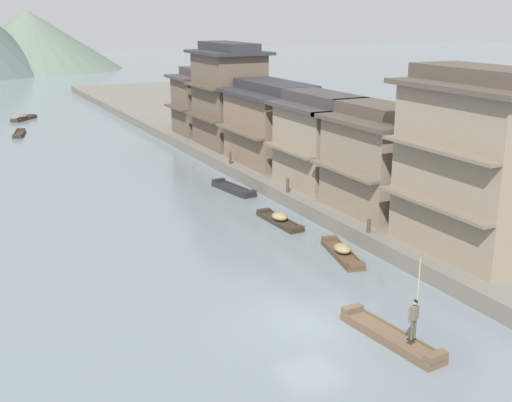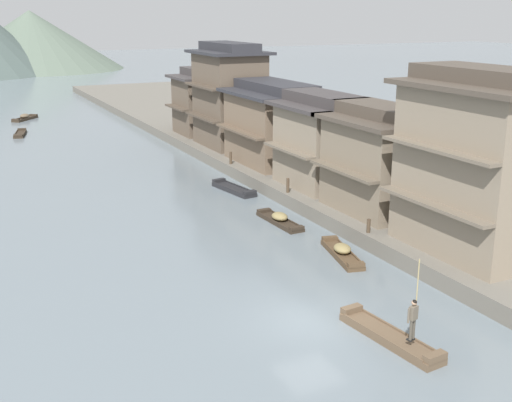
{
  "view_description": "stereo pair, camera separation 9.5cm",
  "coord_description": "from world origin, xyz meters",
  "px_view_note": "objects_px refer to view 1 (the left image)",
  "views": [
    {
      "loc": [
        -12.54,
        -20.59,
        11.96
      ],
      "look_at": [
        2.96,
        11.13,
        1.73
      ],
      "focal_mm": 45.71,
      "sensor_mm": 36.0,
      "label": 1
    },
    {
      "loc": [
        -12.45,
        -20.63,
        11.96
      ],
      "look_at": [
        2.96,
        11.13,
        1.73
      ],
      "focal_mm": 45.71,
      "sensor_mm": 36.0,
      "label": 2
    }
  ],
  "objects_px": {
    "mooring_post_dock_far": "(230,158)",
    "house_waterfront_tall": "(322,141)",
    "boat_moored_second": "(280,220)",
    "mooring_post_dock_near": "(369,226)",
    "house_waterfront_end": "(206,101)",
    "mooring_post_dock_mid": "(288,185)",
    "boat_moored_third": "(24,118)",
    "boat_foreground_poled": "(391,337)",
    "house_waterfront_far": "(229,96)",
    "house_waterfront_second": "(381,159)",
    "boatman_person": "(414,314)",
    "boat_moored_nearest": "(19,134)",
    "house_waterfront_narrow": "(274,123)",
    "boat_midriver_drifting": "(342,252)",
    "house_waterfront_nearest": "(482,163)",
    "boat_moored_far": "(233,189)"
  },
  "relations": [
    {
      "from": "boat_moored_nearest",
      "to": "mooring_post_dock_mid",
      "type": "distance_m",
      "value": 36.05
    },
    {
      "from": "boatman_person",
      "to": "house_waterfront_tall",
      "type": "bearing_deg",
      "value": 67.58
    },
    {
      "from": "boat_moored_far",
      "to": "mooring_post_dock_mid",
      "type": "distance_m",
      "value": 5.05
    },
    {
      "from": "boat_moored_nearest",
      "to": "mooring_post_dock_near",
      "type": "height_order",
      "value": "mooring_post_dock_near"
    },
    {
      "from": "house_waterfront_end",
      "to": "mooring_post_dock_near",
      "type": "distance_m",
      "value": 31.59
    },
    {
      "from": "boat_moored_second",
      "to": "mooring_post_dock_far",
      "type": "distance_m",
      "value": 12.52
    },
    {
      "from": "boat_moored_nearest",
      "to": "boat_moored_third",
      "type": "xyz_separation_m",
      "value": [
        1.72,
        10.11,
        0.12
      ]
    },
    {
      "from": "house_waterfront_second",
      "to": "house_waterfront_far",
      "type": "relative_size",
      "value": 0.79
    },
    {
      "from": "boat_moored_nearest",
      "to": "house_waterfront_second",
      "type": "height_order",
      "value": "house_waterfront_second"
    },
    {
      "from": "boat_moored_nearest",
      "to": "mooring_post_dock_far",
      "type": "xyz_separation_m",
      "value": [
        12.51,
        -24.67,
        1.17
      ]
    },
    {
      "from": "boat_moored_far",
      "to": "boat_moored_nearest",
      "type": "bearing_deg",
      "value": 110.2
    },
    {
      "from": "boat_moored_far",
      "to": "mooring_post_dock_near",
      "type": "distance_m",
      "value": 13.59
    },
    {
      "from": "house_waterfront_narrow",
      "to": "boat_midriver_drifting",
      "type": "bearing_deg",
      "value": -106.68
    },
    {
      "from": "house_waterfront_far",
      "to": "mooring_post_dock_near",
      "type": "relative_size",
      "value": 11.86
    },
    {
      "from": "mooring_post_dock_mid",
      "to": "boat_midriver_drifting",
      "type": "bearing_deg",
      "value": -101.76
    },
    {
      "from": "boatman_person",
      "to": "mooring_post_dock_near",
      "type": "relative_size",
      "value": 4.12
    },
    {
      "from": "boat_moored_third",
      "to": "boat_midriver_drifting",
      "type": "xyz_separation_m",
      "value": [
        8.83,
        -53.3,
        -0.02
      ]
    },
    {
      "from": "house_waterfront_nearest",
      "to": "mooring_post_dock_near",
      "type": "xyz_separation_m",
      "value": [
        -3.2,
        4.29,
        -3.93
      ]
    },
    {
      "from": "boat_moored_third",
      "to": "mooring_post_dock_near",
      "type": "bearing_deg",
      "value": -78.44
    },
    {
      "from": "boat_moored_far",
      "to": "house_waterfront_nearest",
      "type": "distance_m",
      "value": 19.08
    },
    {
      "from": "mooring_post_dock_mid",
      "to": "boat_moored_third",
      "type": "bearing_deg",
      "value": 103.81
    },
    {
      "from": "mooring_post_dock_near",
      "to": "boat_moored_third",
      "type": "bearing_deg",
      "value": 101.56
    },
    {
      "from": "boat_midriver_drifting",
      "to": "boat_moored_far",
      "type": "bearing_deg",
      "value": 89.21
    },
    {
      "from": "mooring_post_dock_near",
      "to": "boat_moored_second",
      "type": "bearing_deg",
      "value": 111.51
    },
    {
      "from": "boat_moored_third",
      "to": "mooring_post_dock_far",
      "type": "xyz_separation_m",
      "value": [
        10.79,
        -34.79,
        1.05
      ]
    },
    {
      "from": "house_waterfront_tall",
      "to": "house_waterfront_narrow",
      "type": "xyz_separation_m",
      "value": [
        0.43,
        7.66,
        -0.01
      ]
    },
    {
      "from": "boat_foreground_poled",
      "to": "boat_moored_third",
      "type": "xyz_separation_m",
      "value": [
        -5.58,
        61.57,
        0.09
      ]
    },
    {
      "from": "boat_moored_second",
      "to": "house_waterfront_far",
      "type": "height_order",
      "value": "house_waterfront_far"
    },
    {
      "from": "boat_foreground_poled",
      "to": "house_waterfront_far",
      "type": "height_order",
      "value": "house_waterfront_far"
    },
    {
      "from": "house_waterfront_narrow",
      "to": "mooring_post_dock_far",
      "type": "distance_m",
      "value": 4.28
    },
    {
      "from": "house_waterfront_tall",
      "to": "house_waterfront_end",
      "type": "bearing_deg",
      "value": 88.86
    },
    {
      "from": "boat_moored_nearest",
      "to": "house_waterfront_second",
      "type": "xyz_separation_m",
      "value": [
        15.5,
        -39.48,
        3.71
      ]
    },
    {
      "from": "boat_foreground_poled",
      "to": "boat_moored_far",
      "type": "bearing_deg",
      "value": 81.2
    },
    {
      "from": "house_waterfront_second",
      "to": "house_waterfront_end",
      "type": "relative_size",
      "value": 1.07
    },
    {
      "from": "house_waterfront_tall",
      "to": "boatman_person",
      "type": "bearing_deg",
      "value": -112.42
    },
    {
      "from": "boat_moored_second",
      "to": "mooring_post_dock_near",
      "type": "distance_m",
      "value": 6.21
    },
    {
      "from": "boat_moored_third",
      "to": "mooring_post_dock_mid",
      "type": "distance_m",
      "value": 45.23
    },
    {
      "from": "house_waterfront_second",
      "to": "house_waterfront_nearest",
      "type": "bearing_deg",
      "value": -88.4
    },
    {
      "from": "mooring_post_dock_near",
      "to": "house_waterfront_end",
      "type": "bearing_deg",
      "value": 83.87
    },
    {
      "from": "boat_moored_far",
      "to": "house_waterfront_far",
      "type": "xyz_separation_m",
      "value": [
        4.65,
        11.31,
        4.99
      ]
    },
    {
      "from": "boat_moored_second",
      "to": "mooring_post_dock_far",
      "type": "xyz_separation_m",
      "value": [
        2.25,
        12.27,
        1.09
      ]
    },
    {
      "from": "mooring_post_dock_far",
      "to": "house_waterfront_tall",
      "type": "bearing_deg",
      "value": -70.89
    },
    {
      "from": "boat_foreground_poled",
      "to": "house_waterfront_nearest",
      "type": "xyz_separation_m",
      "value": [
        8.41,
        4.52,
        4.97
      ]
    },
    {
      "from": "house_waterfront_narrow",
      "to": "house_waterfront_tall",
      "type": "bearing_deg",
      "value": -93.19
    },
    {
      "from": "boat_midriver_drifting",
      "to": "house_waterfront_far",
      "type": "xyz_separation_m",
      "value": [
        4.85,
        25.3,
        4.91
      ]
    },
    {
      "from": "boat_moored_nearest",
      "to": "house_waterfront_narrow",
      "type": "relative_size",
      "value": 0.49
    },
    {
      "from": "house_waterfront_far",
      "to": "mooring_post_dock_mid",
      "type": "relative_size",
      "value": 9.4
    },
    {
      "from": "boat_moored_second",
      "to": "house_waterfront_tall",
      "type": "height_order",
      "value": "house_waterfront_tall"
    },
    {
      "from": "boat_moored_third",
      "to": "mooring_post_dock_mid",
      "type": "bearing_deg",
      "value": -76.19
    },
    {
      "from": "boat_moored_nearest",
      "to": "house_waterfront_end",
      "type": "height_order",
      "value": "house_waterfront_end"
    }
  ]
}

